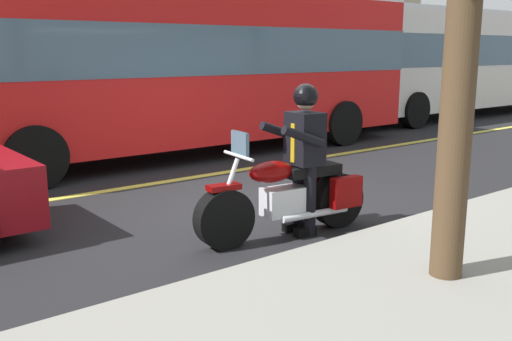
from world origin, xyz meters
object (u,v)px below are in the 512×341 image
at_px(motorcycle_main, 289,198).
at_px(rider_main, 304,146).
at_px(bus_near, 175,62).
at_px(bus_far, 455,58).

relative_size(motorcycle_main, rider_main, 1.27).
bearing_deg(bus_near, rider_main, 74.64).
distance_m(bus_near, bus_far, 10.84).
height_order(motorcycle_main, bus_near, bus_near).
height_order(motorcycle_main, bus_far, bus_far).
distance_m(motorcycle_main, rider_main, 0.61).
relative_size(motorcycle_main, bus_near, 0.20).
bearing_deg(motorcycle_main, rider_main, 173.73).
relative_size(bus_near, bus_far, 1.00).
xyz_separation_m(motorcycle_main, bus_near, (-1.65, -5.31, 1.42)).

